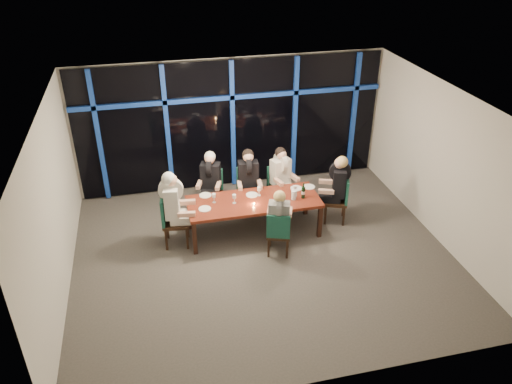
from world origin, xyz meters
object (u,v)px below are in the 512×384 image
(chair_end_right, at_px, (340,197))
(wine_bottle, at_px, (303,192))
(chair_end_left, at_px, (171,218))
(diner_end_left, at_px, (174,199))
(diner_near_mid, at_px, (279,212))
(chair_far_right, at_px, (279,184))
(diner_far_right, at_px, (281,170))
(diner_far_mid, at_px, (248,173))
(diner_far_left, at_px, (210,175))
(chair_far_mid, at_px, (248,188))
(chair_far_left, at_px, (212,189))
(water_pitcher, at_px, (294,195))
(chair_near_mid, at_px, (279,232))
(diner_end_right, at_px, (337,180))
(dining_table, at_px, (254,203))

(chair_end_right, height_order, wine_bottle, wine_bottle)
(chair_end_left, height_order, diner_end_left, diner_end_left)
(diner_near_mid, bearing_deg, wine_bottle, -117.02)
(chair_end_left, xyz_separation_m, diner_end_left, (0.09, -0.01, 0.42))
(wine_bottle, bearing_deg, chair_far_right, 102.01)
(diner_far_right, bearing_deg, diner_far_mid, 165.02)
(diner_far_left, distance_m, diner_far_mid, 0.79)
(chair_far_mid, bearing_deg, diner_far_right, 1.01)
(chair_end_left, relative_size, diner_end_left, 1.03)
(wine_bottle, bearing_deg, diner_far_right, 101.53)
(chair_far_left, distance_m, chair_end_left, 1.41)
(chair_far_left, bearing_deg, wine_bottle, -14.82)
(chair_far_mid, relative_size, water_pitcher, 5.34)
(chair_near_mid, xyz_separation_m, wine_bottle, (0.70, 0.72, 0.35))
(diner_end_left, bearing_deg, diner_end_right, -80.86)
(chair_near_mid, xyz_separation_m, water_pitcher, (0.50, 0.71, 0.32))
(chair_end_right, relative_size, diner_end_left, 0.97)
(chair_end_right, bearing_deg, water_pitcher, -60.67)
(chair_near_mid, xyz_separation_m, diner_far_right, (0.51, 1.64, 0.41))
(diner_far_right, bearing_deg, wine_bottle, -95.95)
(chair_near_mid, relative_size, wine_bottle, 2.89)
(chair_far_right, height_order, wine_bottle, wine_bottle)
(dining_table, xyz_separation_m, diner_end_left, (-1.54, -0.03, 0.34))
(chair_far_left, distance_m, water_pitcher, 1.88)
(diner_far_mid, height_order, water_pitcher, diner_far_mid)
(diner_far_left, height_order, diner_end_left, diner_end_left)
(diner_far_left, relative_size, diner_near_mid, 1.04)
(chair_far_mid, height_order, diner_far_left, diner_far_left)
(chair_near_mid, bearing_deg, chair_far_left, -43.54)
(diner_end_left, xyz_separation_m, water_pitcher, (2.32, -0.09, -0.17))
(chair_far_right, relative_size, chair_end_left, 0.91)
(water_pitcher, bearing_deg, diner_end_left, 164.39)
(chair_far_mid, bearing_deg, diner_end_left, -145.88)
(chair_far_left, xyz_separation_m, diner_far_mid, (0.75, -0.24, 0.41))
(dining_table, distance_m, chair_far_left, 1.23)
(chair_far_mid, height_order, diner_far_right, diner_far_right)
(diner_far_left, distance_m, diner_far_right, 1.50)
(chair_end_left, relative_size, diner_near_mid, 1.18)
(chair_end_right, distance_m, diner_end_left, 3.41)
(diner_end_right, bearing_deg, water_pitcher, -58.25)
(dining_table, bearing_deg, chair_end_left, -179.19)
(chair_far_left, bearing_deg, diner_far_right, 11.30)
(diner_far_right, distance_m, diner_near_mid, 1.64)
(chair_end_right, bearing_deg, diner_far_right, -105.70)
(chair_end_left, height_order, chair_near_mid, chair_end_left)
(wine_bottle, bearing_deg, chair_far_mid, 132.83)
(diner_far_mid, relative_size, diner_end_left, 0.94)
(diner_far_right, bearing_deg, chair_far_left, 154.27)
(chair_far_right, height_order, chair_end_right, chair_end_right)
(wine_bottle, bearing_deg, diner_near_mid, -136.09)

